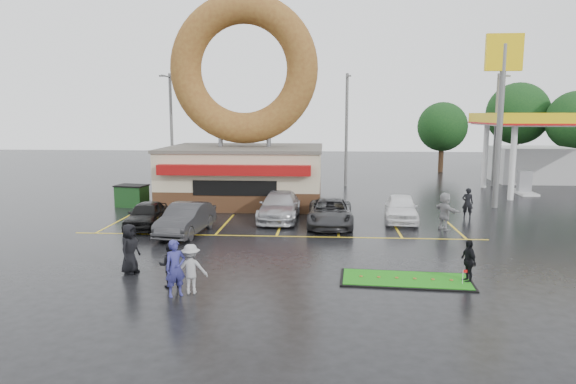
# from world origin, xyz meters

# --- Properties ---
(ground) EXTENTS (120.00, 120.00, 0.00)m
(ground) POSITION_xyz_m (0.00, 0.00, 0.00)
(ground) COLOR black
(ground) RESTS_ON ground
(donut_shop) EXTENTS (10.20, 8.70, 13.50)m
(donut_shop) POSITION_xyz_m (-3.00, 12.97, 4.46)
(donut_shop) COLOR #472B19
(donut_shop) RESTS_ON ground
(gas_station) EXTENTS (12.30, 13.65, 5.90)m
(gas_station) POSITION_xyz_m (20.00, 20.94, 3.70)
(gas_station) COLOR silver
(gas_station) RESTS_ON ground
(shell_sign) EXTENTS (2.20, 0.36, 10.60)m
(shell_sign) POSITION_xyz_m (13.00, 12.00, 7.38)
(shell_sign) COLOR slate
(shell_sign) RESTS_ON ground
(streetlight_left) EXTENTS (0.40, 2.21, 9.00)m
(streetlight_left) POSITION_xyz_m (-10.00, 19.92, 4.78)
(streetlight_left) COLOR slate
(streetlight_left) RESTS_ON ground
(streetlight_mid) EXTENTS (0.40, 2.21, 9.00)m
(streetlight_mid) POSITION_xyz_m (4.00, 20.92, 4.78)
(streetlight_mid) COLOR slate
(streetlight_mid) RESTS_ON ground
(streetlight_right) EXTENTS (0.40, 2.21, 9.00)m
(streetlight_right) POSITION_xyz_m (16.00, 21.92, 4.78)
(streetlight_right) COLOR slate
(streetlight_right) RESTS_ON ground
(tree_far_c) EXTENTS (6.30, 6.30, 9.00)m
(tree_far_c) POSITION_xyz_m (22.00, 34.00, 5.84)
(tree_far_c) COLOR #332114
(tree_far_c) RESTS_ON ground
(tree_far_d) EXTENTS (4.90, 4.90, 7.00)m
(tree_far_d) POSITION_xyz_m (14.00, 32.00, 4.53)
(tree_far_d) COLOR #332114
(tree_far_d) RESTS_ON ground
(car_black) EXTENTS (1.80, 4.05, 1.35)m
(car_black) POSITION_xyz_m (-6.90, 4.85, 0.68)
(car_black) COLOR black
(car_black) RESTS_ON ground
(car_dgrey) EXTENTS (2.11, 4.73, 1.51)m
(car_dgrey) POSITION_xyz_m (-4.45, 3.50, 0.75)
(car_dgrey) COLOR #2E2D30
(car_dgrey) RESTS_ON ground
(car_silver) EXTENTS (2.25, 5.26, 1.51)m
(car_silver) POSITION_xyz_m (-0.19, 7.36, 0.76)
(car_silver) COLOR #A9A9AE
(car_silver) RESTS_ON ground
(car_grey) EXTENTS (2.36, 5.04, 1.39)m
(car_grey) POSITION_xyz_m (2.60, 5.96, 0.70)
(car_grey) COLOR #2C2C2E
(car_grey) RESTS_ON ground
(car_white) EXTENTS (2.16, 4.47, 1.47)m
(car_white) POSITION_xyz_m (6.48, 7.34, 0.74)
(car_white) COLOR white
(car_white) RESTS_ON ground
(person_blue) EXTENTS (0.81, 0.75, 1.86)m
(person_blue) POSITION_xyz_m (-2.48, -4.97, 0.93)
(person_blue) COLOR navy
(person_blue) RESTS_ON ground
(person_blackjkt) EXTENTS (0.86, 0.74, 1.54)m
(person_blackjkt) POSITION_xyz_m (-2.93, -4.12, 0.77)
(person_blackjkt) COLOR black
(person_blackjkt) RESTS_ON ground
(person_hoodie) EXTENTS (1.14, 0.75, 1.65)m
(person_hoodie) POSITION_xyz_m (-2.05, -4.68, 0.83)
(person_hoodie) COLOR #97979A
(person_hoodie) RESTS_ON ground
(person_bystander) EXTENTS (0.80, 1.03, 1.86)m
(person_bystander) POSITION_xyz_m (-4.86, -2.73, 0.93)
(person_bystander) COLOR black
(person_bystander) RESTS_ON ground
(person_cameraman) EXTENTS (0.57, 0.96, 1.53)m
(person_cameraman) POSITION_xyz_m (7.31, -2.93, 0.77)
(person_cameraman) COLOR black
(person_cameraman) RESTS_ON ground
(person_walker_near) EXTENTS (1.24, 1.86, 1.92)m
(person_walker_near) POSITION_xyz_m (8.40, 5.45, 0.96)
(person_walker_near) COLOR gray
(person_walker_near) RESTS_ON ground
(person_walker_far) EXTENTS (0.68, 0.51, 1.71)m
(person_walker_far) POSITION_xyz_m (10.38, 8.59, 0.85)
(person_walker_far) COLOR black
(person_walker_far) RESTS_ON ground
(dumpster) EXTENTS (1.99, 1.50, 1.30)m
(dumpster) POSITION_xyz_m (-9.91, 10.74, 0.65)
(dumpster) COLOR #19421B
(dumpster) RESTS_ON ground
(putting_green) EXTENTS (4.72, 2.29, 0.57)m
(putting_green) POSITION_xyz_m (5.19, -2.88, 0.04)
(putting_green) COLOR black
(putting_green) RESTS_ON ground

